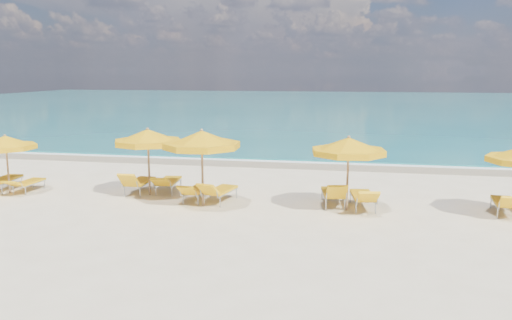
# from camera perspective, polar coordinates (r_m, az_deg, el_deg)

# --- Properties ---
(ground_plane) EXTENTS (120.00, 120.00, 0.00)m
(ground_plane) POSITION_cam_1_polar(r_m,az_deg,el_deg) (16.28, -0.98, -5.08)
(ground_plane) COLOR beige
(ocean) EXTENTS (120.00, 80.00, 0.30)m
(ocean) POSITION_cam_1_polar(r_m,az_deg,el_deg) (63.60, 7.83, 6.20)
(ocean) COLOR #126669
(ocean) RESTS_ON ground
(wet_sand_band) EXTENTS (120.00, 2.60, 0.01)m
(wet_sand_band) POSITION_cam_1_polar(r_m,az_deg,el_deg) (23.39, 2.68, -0.39)
(wet_sand_band) COLOR tan
(wet_sand_band) RESTS_ON ground
(foam_line) EXTENTS (120.00, 1.20, 0.03)m
(foam_line) POSITION_cam_1_polar(r_m,az_deg,el_deg) (24.17, 2.94, -0.05)
(foam_line) COLOR white
(foam_line) RESTS_ON ground
(whitecap_near) EXTENTS (14.00, 0.36, 0.05)m
(whitecap_near) POSITION_cam_1_polar(r_m,az_deg,el_deg) (33.93, -5.12, 2.87)
(whitecap_near) COLOR white
(whitecap_near) RESTS_ON ground
(whitecap_far) EXTENTS (18.00, 0.30, 0.05)m
(whitecap_far) POSITION_cam_1_polar(r_m,az_deg,el_deg) (39.90, 17.58, 3.53)
(whitecap_far) COLOR white
(whitecap_far) RESTS_ON ground
(umbrella_2) EXTENTS (2.69, 2.69, 2.10)m
(umbrella_2) POSITION_cam_1_polar(r_m,az_deg,el_deg) (19.50, -26.71, 1.75)
(umbrella_2) COLOR #9F794F
(umbrella_2) RESTS_ON ground
(umbrella_3) EXTENTS (2.44, 2.44, 2.37)m
(umbrella_3) POSITION_cam_1_polar(r_m,az_deg,el_deg) (17.48, -12.26, 2.51)
(umbrella_3) COLOR #9F794F
(umbrella_3) RESTS_ON ground
(umbrella_4) EXTENTS (3.17, 3.17, 2.49)m
(umbrella_4) POSITION_cam_1_polar(r_m,az_deg,el_deg) (15.76, -6.22, 2.25)
(umbrella_4) COLOR #9F794F
(umbrella_4) RESTS_ON ground
(umbrella_5) EXTENTS (2.85, 2.85, 2.34)m
(umbrella_5) POSITION_cam_1_polar(r_m,az_deg,el_deg) (15.43, 10.53, 1.49)
(umbrella_5) COLOR #9F794F
(umbrella_5) RESTS_ON ground
(lounger_2_left) EXTENTS (0.81, 2.04, 0.73)m
(lounger_2_left) POSITION_cam_1_polar(r_m,az_deg,el_deg) (20.27, -26.87, -2.47)
(lounger_2_left) COLOR #A5A8AD
(lounger_2_left) RESTS_ON ground
(lounger_2_right) EXTENTS (0.59, 1.71, 0.62)m
(lounger_2_right) POSITION_cam_1_polar(r_m,az_deg,el_deg) (19.69, -24.57, -2.74)
(lounger_2_right) COLOR #A5A8AD
(lounger_2_right) RESTS_ON ground
(lounger_3_left) EXTENTS (0.67, 1.87, 0.93)m
(lounger_3_left) POSITION_cam_1_polar(r_m,az_deg,el_deg) (18.18, -13.19, -2.95)
(lounger_3_left) COLOR #A5A8AD
(lounger_3_left) RESTS_ON ground
(lounger_3_right) EXTENTS (0.79, 1.98, 0.78)m
(lounger_3_right) POSITION_cam_1_polar(r_m,az_deg,el_deg) (18.09, -9.98, -2.92)
(lounger_3_right) COLOR #A5A8AD
(lounger_3_right) RESTS_ON ground
(lounger_4_left) EXTENTS (0.67, 1.77, 0.75)m
(lounger_4_left) POSITION_cam_1_polar(r_m,az_deg,el_deg) (16.78, -6.85, -3.93)
(lounger_4_left) COLOR #A5A8AD
(lounger_4_left) RESTS_ON ground
(lounger_4_right) EXTENTS (0.99, 1.95, 0.86)m
(lounger_4_right) POSITION_cam_1_polar(r_m,az_deg,el_deg) (16.53, -4.12, -4.03)
(lounger_4_right) COLOR #A5A8AD
(lounger_4_right) RESTS_ON ground
(lounger_5_left) EXTENTS (0.92, 1.95, 0.93)m
(lounger_5_left) POSITION_cam_1_polar(r_m,az_deg,el_deg) (16.27, 8.79, -4.33)
(lounger_5_left) COLOR #A5A8AD
(lounger_5_left) RESTS_ON ground
(lounger_5_right) EXTENTS (0.90, 2.03, 0.86)m
(lounger_5_right) POSITION_cam_1_polar(r_m,az_deg,el_deg) (16.06, 12.10, -4.64)
(lounger_5_right) COLOR #A5A8AD
(lounger_5_right) RESTS_ON ground
(lounger_6_left) EXTENTS (0.76, 1.82, 0.82)m
(lounger_6_left) POSITION_cam_1_polar(r_m,az_deg,el_deg) (16.87, 26.50, -4.85)
(lounger_6_left) COLOR #A5A8AD
(lounger_6_left) RESTS_ON ground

